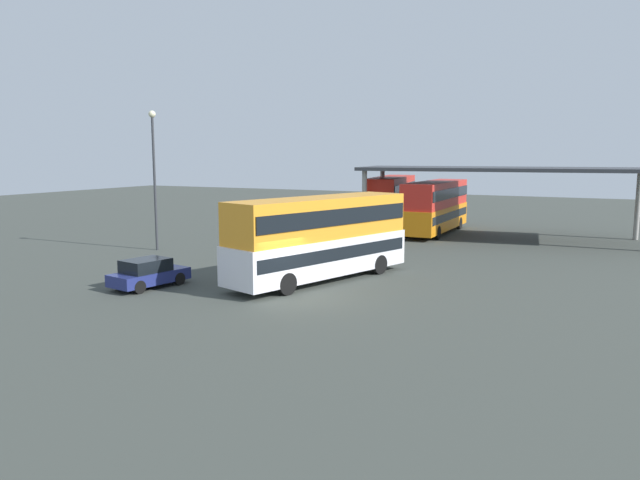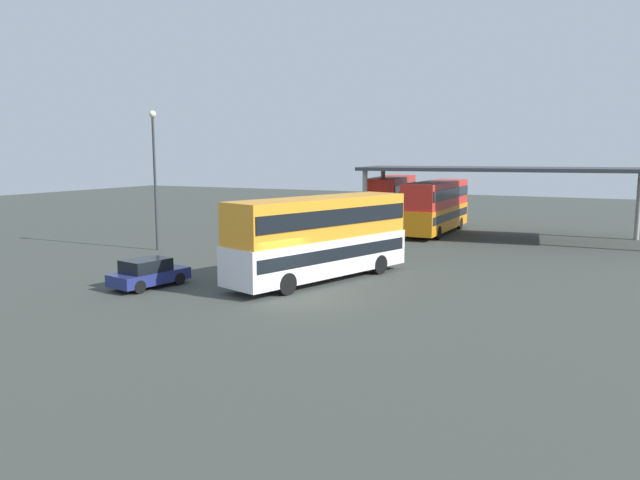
% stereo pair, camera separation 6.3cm
% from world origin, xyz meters
% --- Properties ---
extents(ground_plane, '(140.00, 140.00, 0.00)m').
position_xyz_m(ground_plane, '(0.00, 0.00, 0.00)').
color(ground_plane, '#3C413B').
extents(double_decker_main, '(5.60, 10.73, 4.08)m').
position_xyz_m(double_decker_main, '(-0.82, 3.84, 2.24)').
color(double_decker_main, silver).
rests_on(double_decker_main, ground_plane).
extents(parked_hatchback, '(2.27, 3.87, 1.35)m').
position_xyz_m(parked_hatchback, '(-7.30, -1.07, 0.67)').
color(parked_hatchback, navy).
rests_on(parked_hatchback, ground_plane).
extents(double_decker_near_canopy, '(3.86, 10.42, 4.30)m').
position_xyz_m(double_decker_near_canopy, '(-4.47, 24.63, 2.35)').
color(double_decker_near_canopy, orange).
rests_on(double_decker_near_canopy, ground_plane).
extents(double_decker_mid_row, '(2.57, 10.69, 4.03)m').
position_xyz_m(double_decker_mid_row, '(-0.47, 23.67, 2.22)').
color(double_decker_mid_row, orange).
rests_on(double_decker_mid_row, ground_plane).
extents(depot_canopy, '(20.64, 9.07, 5.19)m').
position_xyz_m(depot_canopy, '(4.53, 22.63, 4.88)').
color(depot_canopy, '#33353A').
rests_on(depot_canopy, ground_plane).
extents(lamppost_tall, '(0.44, 0.44, 8.83)m').
position_xyz_m(lamppost_tall, '(-14.40, 7.70, 5.47)').
color(lamppost_tall, '#33353A').
rests_on(lamppost_tall, ground_plane).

